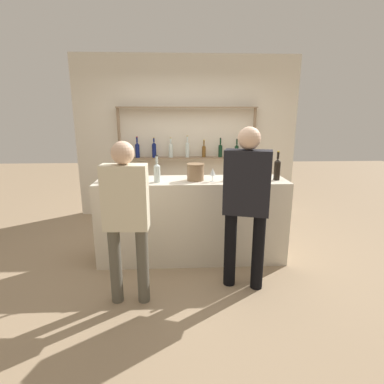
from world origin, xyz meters
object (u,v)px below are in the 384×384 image
Objects in this scene: counter_bottle_3 at (157,172)px; counter_bottle_0 at (277,169)px; wine_glass at (213,172)px; customer_right at (246,198)px; customer_left at (126,212)px; counter_bottle_1 at (237,169)px; counter_bottle_2 at (118,172)px; ice_bucket at (195,172)px; cork_jar at (115,174)px.

counter_bottle_0 is at bearing 2.31° from counter_bottle_3.
wine_glass is 0.66m from customer_right.
counter_bottle_0 is at bearing -60.75° from customer_left.
customer_left reaches higher than counter_bottle_1.
customer_right reaches higher than counter_bottle_1.
counter_bottle_2 reaches higher than counter_bottle_3.
customer_left is at bearing -128.60° from ice_bucket.
wine_glass is 1.18m from cork_jar.
counter_bottle_3 reaches higher than ice_bucket.
counter_bottle_2 is at bearing -175.88° from counter_bottle_3.
customer_right is (0.48, -0.65, -0.14)m from ice_bucket.
cork_jar is at bearing 19.36° from customer_left.
counter_bottle_1 is (-0.47, 0.08, -0.01)m from counter_bottle_0.
customer_left is (0.28, -0.91, -0.18)m from cork_jar.
counter_bottle_1 is 1.03× the size of counter_bottle_3.
counter_bottle_0 reaches higher than ice_bucket.
counter_bottle_3 is at bearing -14.47° from customer_left.
customer_right is at bearing -64.03° from wine_glass.
counter_bottle_0 is 2.22× the size of cork_jar.
customer_left is at bearing -142.62° from counter_bottle_1.
wine_glass is at bearing -21.75° from ice_bucket.
wine_glass is (0.65, 0.00, -0.01)m from counter_bottle_3.
counter_bottle_2 is 2.26× the size of wine_glass.
counter_bottle_0 reaches higher than wine_glass.
counter_bottle_2 reaches higher than cork_jar.
ice_bucket is (0.45, 0.08, -0.02)m from counter_bottle_3.
ice_bucket is at bearing 178.74° from counter_bottle_0.
counter_bottle_0 is 0.98× the size of counter_bottle_2.
customer_left reaches higher than counter_bottle_3.
counter_bottle_3 is 2.00× the size of wine_glass.
customer_right is at bearing -31.58° from counter_bottle_3.
customer_left is (-0.24, -0.79, -0.22)m from counter_bottle_3.
counter_bottle_3 is 0.53m from cork_jar.
counter_bottle_0 is 0.79m from wine_glass.
cork_jar is at bearing 80.86° from customer_right.
customer_right is (-0.51, -0.63, -0.18)m from counter_bottle_0.
customer_right reaches higher than cork_jar.
cork_jar is 0.09× the size of customer_right.
counter_bottle_2 is 0.91m from ice_bucket.
customer_left is (-1.68, -0.85, -0.24)m from counter_bottle_0.
customer_left is (-1.21, -0.93, -0.23)m from counter_bottle_1.
ice_bucket is 0.13× the size of customer_right.
counter_bottle_3 is at bearing -13.25° from cork_jar.
counter_bottle_2 is 0.18m from cork_jar.
counter_bottle_0 reaches higher than counter_bottle_3.
ice_bucket reaches higher than wine_glass.
counter_bottle_1 is 0.52m from ice_bucket.
cork_jar is at bearing 178.13° from counter_bottle_0.
ice_bucket is 0.82m from customer_right.
ice_bucket is 0.97m from cork_jar.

